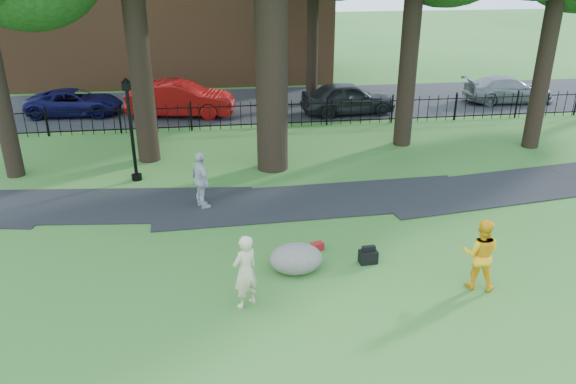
{
  "coord_description": "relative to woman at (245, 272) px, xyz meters",
  "views": [
    {
      "loc": [
        -2.02,
        -11.89,
        7.32
      ],
      "look_at": [
        -0.12,
        2.0,
        1.21
      ],
      "focal_mm": 35.0,
      "sensor_mm": 36.0,
      "label": 1
    }
  ],
  "objects": [
    {
      "name": "backpack",
      "position": [
        3.18,
        1.42,
        -0.7
      ],
      "size": [
        0.47,
        0.31,
        0.34
      ],
      "primitive_type": "cube",
      "rotation": [
        0.0,
        0.0,
        0.07
      ],
      "color": "black",
      "rests_on": "ground"
    },
    {
      "name": "street",
      "position": [
        1.53,
        17.39,
        -0.87
      ],
      "size": [
        80.0,
        7.0,
        0.02
      ],
      "primitive_type": "cube",
      "color": "black",
      "rests_on": "ground"
    },
    {
      "name": "footpath",
      "position": [
        2.53,
        5.29,
        -0.87
      ],
      "size": [
        36.07,
        3.85,
        0.03
      ],
      "primitive_type": "cube",
      "rotation": [
        0.0,
        0.0,
        0.03
      ],
      "color": "black",
      "rests_on": "ground"
    },
    {
      "name": "red_sedan",
      "position": [
        -2.0,
        15.82,
        -0.05
      ],
      "size": [
        5.15,
        2.44,
        1.63
      ],
      "primitive_type": "imported",
      "rotation": [
        0.0,
        0.0,
        1.42
      ],
      "color": "maroon",
      "rests_on": "ground"
    },
    {
      "name": "man",
      "position": [
        5.4,
        0.03,
        0.0
      ],
      "size": [
        1.04,
        0.94,
        1.74
      ],
      "primitive_type": "imported",
      "rotation": [
        0.0,
        0.0,
        2.73
      ],
      "color": "#FFB115",
      "rests_on": "ground"
    },
    {
      "name": "ground",
      "position": [
        1.53,
        1.39,
        -0.87
      ],
      "size": [
        120.0,
        120.0,
        0.0
      ],
      "primitive_type": "plane",
      "color": "#2B6222",
      "rests_on": "ground"
    },
    {
      "name": "boulder",
      "position": [
        1.32,
        1.32,
        -0.49
      ],
      "size": [
        1.53,
        1.31,
        0.76
      ],
      "primitive_type": "ellipsoid",
      "rotation": [
        0.0,
        0.0,
        -0.3
      ],
      "color": "#645D54",
      "rests_on": "ground"
    },
    {
      "name": "red_bag",
      "position": [
        2.02,
        2.22,
        -0.76
      ],
      "size": [
        0.37,
        0.3,
        0.22
      ],
      "primitive_type": "cube",
      "rotation": [
        0.0,
        0.0,
        0.38
      ],
      "color": "maroon",
      "rests_on": "ground"
    },
    {
      "name": "silver_car",
      "position": [
        14.56,
        16.18,
        -0.21
      ],
      "size": [
        4.6,
        1.98,
        1.32
      ],
      "primitive_type": "imported",
      "rotation": [
        0.0,
        0.0,
        1.54
      ],
      "color": "gray",
      "rests_on": "ground"
    },
    {
      "name": "pedestrian",
      "position": [
        -0.98,
        5.3,
        0.03
      ],
      "size": [
        0.83,
        1.14,
        1.8
      ],
      "primitive_type": "imported",
      "rotation": [
        0.0,
        0.0,
        2.0
      ],
      "color": "#B5B6BA",
      "rests_on": "ground"
    },
    {
      "name": "navy_van",
      "position": [
        -7.0,
        16.66,
        -0.26
      ],
      "size": [
        4.48,
        2.23,
        1.22
      ],
      "primitive_type": "imported",
      "rotation": [
        0.0,
        0.0,
        1.52
      ],
      "color": "#0C0B39",
      "rests_on": "ground"
    },
    {
      "name": "lamppost",
      "position": [
        -3.23,
        7.9,
        0.86
      ],
      "size": [
        0.35,
        0.35,
        3.53
      ],
      "rotation": [
        0.0,
        0.0,
        -0.31
      ],
      "color": "black",
      "rests_on": "ground"
    },
    {
      "name": "grey_car",
      "position": [
        5.91,
        15.18,
        -0.11
      ],
      "size": [
        4.58,
        2.11,
        1.52
      ],
      "primitive_type": "imported",
      "rotation": [
        0.0,
        0.0,
        1.64
      ],
      "color": "black",
      "rests_on": "ground"
    },
    {
      "name": "iron_fence",
      "position": [
        1.53,
        13.39,
        -0.27
      ],
      "size": [
        44.0,
        0.04,
        1.2
      ],
      "color": "black",
      "rests_on": "ground"
    },
    {
      "name": "woman",
      "position": [
        0.0,
        0.0,
        0.0
      ],
      "size": [
        0.76,
        0.7,
        1.74
      ],
      "primitive_type": "imported",
      "rotation": [
        0.0,
        0.0,
        3.75
      ],
      "color": "beige",
      "rests_on": "ground"
    }
  ]
}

